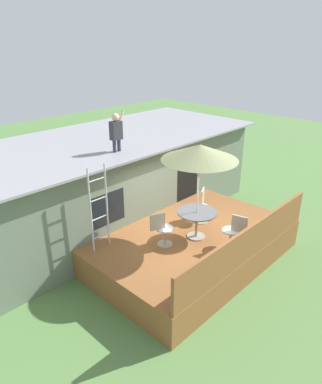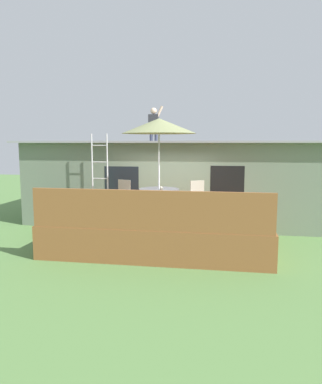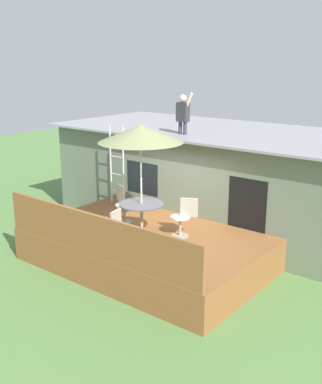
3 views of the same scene
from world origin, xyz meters
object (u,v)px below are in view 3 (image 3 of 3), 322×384
at_px(patio_umbrella, 141,134).
at_px(patio_chair_left, 123,204).
at_px(step_ladder, 117,166).
at_px(patio_chair_right, 183,217).
at_px(person_figure, 183,111).
at_px(patio_table, 142,210).
at_px(patio_chair_near, 119,229).

relative_size(patio_umbrella, patio_chair_left, 2.76).
xyz_separation_m(step_ladder, patio_chair_right, (2.91, -0.90, -0.64)).
bearing_deg(patio_chair_left, patio_chair_right, 25.55).
bearing_deg(step_ladder, person_figure, 34.73).
distance_m(patio_table, patio_chair_left, 1.00).
relative_size(step_ladder, patio_chair_near, 2.39).
distance_m(patio_table, patio_umbrella, 1.76).
bearing_deg(patio_chair_left, step_ladder, 160.25).
bearing_deg(patio_chair_left, person_figure, 102.47).
xyz_separation_m(step_ladder, patio_chair_near, (2.30, -2.38, -0.64)).
distance_m(step_ladder, patio_chair_left, 1.66).
height_order(step_ladder, person_figure, person_figure).
xyz_separation_m(patio_umbrella, person_figure, (-0.59, 2.41, 0.25)).
relative_size(patio_umbrella, person_figure, 2.29).
height_order(patio_table, patio_chair_left, patio_chair_left).
height_order(patio_umbrella, patio_chair_right, patio_umbrella).
distance_m(step_ladder, person_figure, 2.34).
distance_m(patio_chair_left, patio_chair_right, 1.76).
bearing_deg(patio_table, patio_chair_left, 158.28).
relative_size(patio_table, step_ladder, 0.47).
distance_m(patio_umbrella, patio_chair_left, 2.14).
distance_m(person_figure, patio_chair_right, 3.21).
bearing_deg(patio_chair_left, patio_chair_near, -28.09).
relative_size(step_ladder, patio_chair_left, 2.39).
bearing_deg(patio_umbrella, patio_chair_right, 30.12).
bearing_deg(step_ladder, patio_table, -33.73).
bearing_deg(patio_table, patio_chair_right, 30.12).
bearing_deg(patio_umbrella, patio_chair_near, -77.10).
distance_m(patio_umbrella, person_figure, 2.50).
relative_size(person_figure, patio_chair_near, 1.21).
bearing_deg(patio_chair_near, patio_umbrella, 0.00).
xyz_separation_m(patio_table, patio_chair_left, (-0.92, 0.37, -0.13)).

